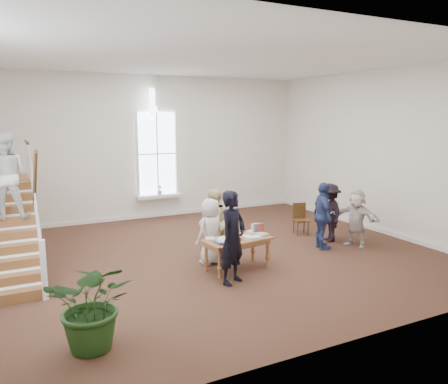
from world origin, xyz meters
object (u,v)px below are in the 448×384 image
woman_cluster_a (323,216)px  woman_cluster_b (330,213)px  person_yellow (213,222)px  woman_cluster_c (356,218)px  side_chair (300,217)px  library_table (237,242)px  police_officer (233,238)px  floor_plant (94,304)px  elderly_woman (210,231)px

woman_cluster_a → woman_cluster_b: (0.60, 0.45, -0.07)m
person_yellow → woman_cluster_c: 3.63m
woman_cluster_c → side_chair: (-0.55, 1.57, -0.25)m
library_table → woman_cluster_c: woman_cluster_c is taller
police_officer → side_chair: bearing=6.9°
woman_cluster_b → woman_cluster_c: 0.72m
woman_cluster_b → floor_plant: size_ratio=1.15×
police_officer → elderly_woman: size_ratio=1.25×
police_officer → woman_cluster_c: 3.99m
elderly_woman → side_chair: elderly_woman is taller
woman_cluster_a → woman_cluster_c: woman_cluster_a is taller
person_yellow → library_table: bearing=63.2°
person_yellow → side_chair: person_yellow is taller
library_table → elderly_woman: elderly_woman is taller
police_officer → floor_plant: 3.17m
elderly_woman → woman_cluster_a: (2.90, -0.24, 0.10)m
woman_cluster_a → floor_plant: (-5.87, -2.33, -0.17)m
police_officer → woman_cluster_b: bearing=-6.4°
elderly_woman → woman_cluster_c: (3.80, -0.44, -0.01)m
police_officer → person_yellow: 1.80m
person_yellow → woman_cluster_c: size_ratio=1.09×
police_officer → woman_cluster_a: 3.17m
woman_cluster_c → library_table: bearing=-104.1°
woman_cluster_c → police_officer: bearing=-95.2°
person_yellow → woman_cluster_c: person_yellow is taller
library_table → woman_cluster_a: bearing=0.5°
woman_cluster_a → woman_cluster_b: woman_cluster_a is taller
elderly_woman → woman_cluster_c: elderly_woman is taller
library_table → elderly_woman: size_ratio=1.04×
side_chair → person_yellow: bearing=-152.6°
woman_cluster_a → police_officer: bearing=127.3°
library_table → floor_plant: size_ratio=1.15×
floor_plant → person_yellow: bearing=43.3°
police_officer → elderly_woman: 1.27m
woman_cluster_b → elderly_woman: bearing=-68.9°
elderly_woman → floor_plant: elderly_woman is taller
side_chair → woman_cluster_b: bearing=-59.1°
police_officer → person_yellow: bearing=48.7°
person_yellow → floor_plant: 4.49m
side_chair → floor_plant: bearing=-133.7°
elderly_woman → library_table: bearing=99.4°
woman_cluster_c → side_chair: woman_cluster_c is taller
police_officer → elderly_woman: (0.10, 1.25, -0.19)m
police_officer → woman_cluster_c: size_ratio=1.26×
police_officer → woman_cluster_a: bearing=-9.9°
woman_cluster_a → side_chair: size_ratio=1.92×
woman_cluster_c → side_chair: size_ratio=1.68×
library_table → floor_plant: (-3.30, -1.97, 0.06)m
woman_cluster_c → floor_plant: 7.10m
library_table → floor_plant: 3.85m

